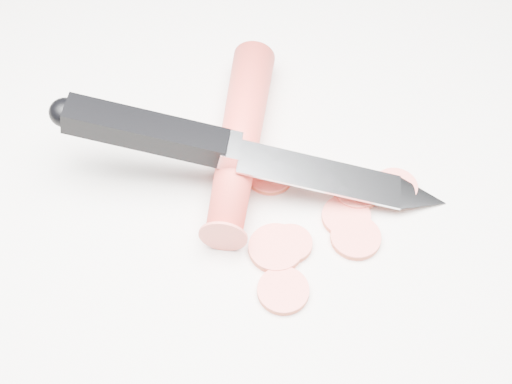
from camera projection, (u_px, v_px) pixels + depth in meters
ground at (291, 187)px, 0.55m from camera, size 2.40×2.40×0.00m
carrot at (240, 138)px, 0.55m from camera, size 0.15×0.16×0.03m
carrot_slice_0 at (283, 291)px, 0.49m from camera, size 0.04×0.04×0.01m
carrot_slice_1 at (291, 244)px, 0.52m from camera, size 0.03×0.03×0.01m
carrot_slice_2 at (276, 248)px, 0.51m from camera, size 0.04×0.04×0.01m
carrot_slice_3 at (395, 188)px, 0.54m from camera, size 0.03×0.03×0.01m
carrot_slice_4 at (356, 191)px, 0.54m from camera, size 0.03×0.03×0.01m
carrot_slice_5 at (270, 175)px, 0.55m from camera, size 0.04×0.04×0.01m
carrot_slice_6 at (356, 237)px, 0.52m from camera, size 0.04×0.04×0.01m
carrot_slice_7 at (346, 217)px, 0.53m from camera, size 0.04×0.04×0.01m
kitchen_knife at (253, 152)px, 0.52m from camera, size 0.24×0.22×0.07m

